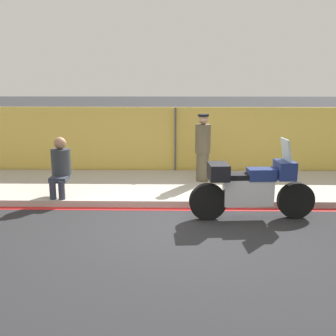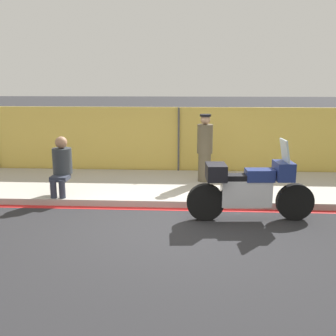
# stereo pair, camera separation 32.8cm
# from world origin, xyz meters

# --- Properties ---
(ground_plane) EXTENTS (120.00, 120.00, 0.00)m
(ground_plane) POSITION_xyz_m (0.00, 0.00, 0.00)
(ground_plane) COLOR #262628
(sidewalk) EXTENTS (38.38, 2.92, 0.14)m
(sidewalk) POSITION_xyz_m (0.00, 2.56, 0.07)
(sidewalk) COLOR #ADA89E
(sidewalk) RESTS_ON ground_plane
(curb_paint_stripe) EXTENTS (38.38, 0.18, 0.01)m
(curb_paint_stripe) POSITION_xyz_m (0.00, 1.02, 0.00)
(curb_paint_stripe) COLOR red
(curb_paint_stripe) RESTS_ON ground_plane
(storefront_fence) EXTENTS (36.46, 0.16, 1.89)m
(storefront_fence) POSITION_xyz_m (0.00, 4.11, 0.94)
(storefront_fence) COLOR gold
(storefront_fence) RESTS_ON ground_plane
(motorcycle) EXTENTS (2.41, 0.60, 1.55)m
(motorcycle) POSITION_xyz_m (1.44, 0.48, 0.63)
(motorcycle) COLOR black
(motorcycle) RESTS_ON ground_plane
(officer_standing) EXTENTS (0.38, 0.38, 1.66)m
(officer_standing) POSITION_xyz_m (0.68, 2.86, 0.99)
(officer_standing) COLOR brown
(officer_standing) RESTS_ON sidewalk
(person_seated_on_curb) EXTENTS (0.42, 0.67, 1.27)m
(person_seated_on_curb) POSITION_xyz_m (-2.48, 1.56, 0.83)
(person_seated_on_curb) COLOR #2D3342
(person_seated_on_curb) RESTS_ON sidewalk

